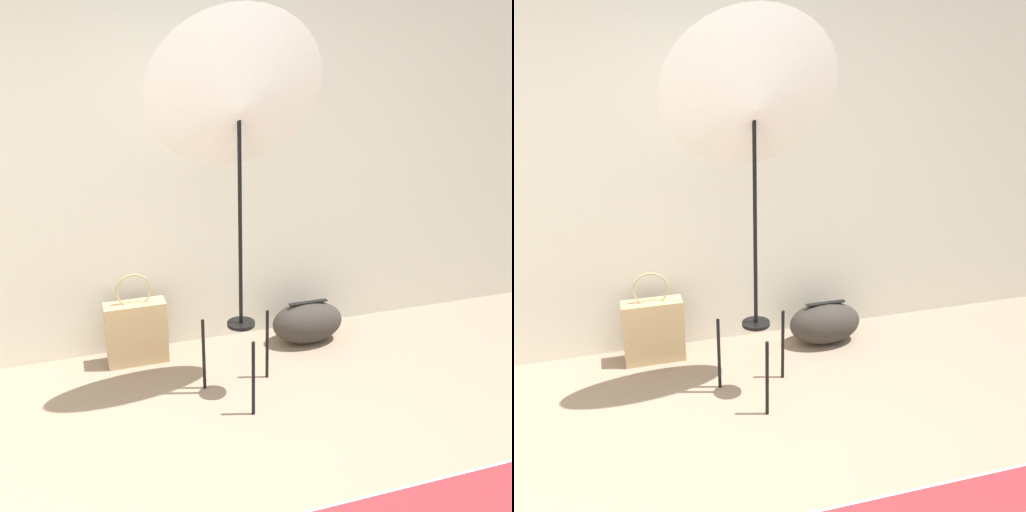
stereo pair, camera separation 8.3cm
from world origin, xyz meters
The scene contains 4 objects.
wall_back centered at (0.00, 2.28, 1.30)m, with size 8.00×0.05×2.60m.
photo_umbrella centered at (-0.01, 1.51, 1.70)m, with size 0.95×0.59×2.17m.
tote_bag centered at (-0.55, 2.08, 0.22)m, with size 0.39×0.14×0.62m.
duffel_bag centered at (0.61, 2.00, 0.15)m, with size 0.51×0.29×0.30m.
Camera 1 is at (-0.89, -1.47, 2.02)m, focal length 42.00 mm.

